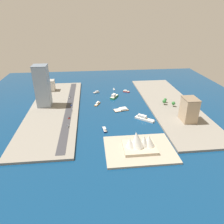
# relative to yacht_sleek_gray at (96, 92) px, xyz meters

# --- Properties ---
(ground_plane) EXTENTS (440.00, 440.00, 0.00)m
(ground_plane) POSITION_rel_yacht_sleek_gray_xyz_m (-23.35, 64.28, -1.35)
(ground_plane) COLOR navy
(quay_west) EXTENTS (70.00, 240.00, 2.56)m
(quay_west) POSITION_rel_yacht_sleek_gray_xyz_m (-110.04, 64.28, -0.07)
(quay_west) COLOR gray
(quay_west) RESTS_ON ground_plane
(quay_east) EXTENTS (70.00, 240.00, 2.56)m
(quay_east) POSITION_rel_yacht_sleek_gray_xyz_m (63.33, 64.28, -0.07)
(quay_east) COLOR gray
(quay_east) RESTS_ON ground_plane
(peninsula_point) EXTENTS (70.73, 52.84, 2.00)m
(peninsula_point) POSITION_rel_yacht_sleek_gray_xyz_m (-37.67, 174.14, -0.35)
(peninsula_point) COLOR #A89E89
(peninsula_point) RESTS_ON ground_plane
(road_strip) EXTENTS (9.67, 228.00, 0.15)m
(road_strip) POSITION_rel_yacht_sleek_gray_xyz_m (41.91, 64.28, 1.28)
(road_strip) COLOR #38383D
(road_strip) RESTS_ON quay_east
(yacht_sleek_gray) EXTENTS (12.06, 7.47, 3.60)m
(yacht_sleek_gray) POSITION_rel_yacht_sleek_gray_xyz_m (0.00, 0.00, 0.00)
(yacht_sleek_gray) COLOR #999EA3
(yacht_sleek_gray) RESTS_ON ground_plane
(sailboat_small_white) EXTENTS (2.85, 8.69, 9.32)m
(sailboat_small_white) POSITION_rel_yacht_sleek_gray_xyz_m (-32.92, -13.07, -0.31)
(sailboat_small_white) COLOR white
(sailboat_small_white) RESTS_ON ground_plane
(ferry_green_doubledeck) EXTENTS (15.97, 21.64, 7.09)m
(ferry_green_doubledeck) POSITION_rel_yacht_sleek_gray_xyz_m (-28.80, 25.31, 1.05)
(ferry_green_doubledeck) COLOR #2D8C4C
(ferry_green_doubledeck) RESTS_ON ground_plane
(barge_flat_brown) EXTENTS (22.57, 14.46, 2.96)m
(barge_flat_brown) POSITION_rel_yacht_sleek_gray_xyz_m (-34.20, 75.44, -0.18)
(barge_flat_brown) COLOR brown
(barge_flat_brown) RESTS_ON ground_plane
(water_taxi_orange) EXTENTS (9.85, 15.34, 3.80)m
(water_taxi_orange) POSITION_rel_yacht_sleek_gray_xyz_m (0.21, 51.05, 0.05)
(water_taxi_orange) COLOR orange
(water_taxi_orange) RESTS_ON ground_plane
(ferry_white_commuter) EXTENTS (24.28, 21.89, 6.20)m
(ferry_white_commuter) POSITION_rel_yacht_sleek_gray_xyz_m (-58.78, 108.50, 0.81)
(ferry_white_commuter) COLOR silver
(ferry_white_commuter) RESTS_ON ground_plane
(tugboat_red) EXTENTS (12.71, 8.58, 3.60)m
(tugboat_red) POSITION_rel_yacht_sleek_gray_xyz_m (-53.33, 0.63, 0.02)
(tugboat_red) COLOR red
(tugboat_red) RESTS_ON ground_plane
(patrol_launch_navy) EXTENTS (5.18, 14.14, 4.09)m
(patrol_launch_navy) POSITION_rel_yacht_sleek_gray_xyz_m (-4.96, 130.65, 0.09)
(patrol_launch_navy) COLOR #1E284C
(patrol_launch_navy) RESTS_ON ground_plane
(tower_tall_glass) EXTENTS (20.19, 20.24, 60.38)m
(tower_tall_glass) POSITION_rel_yacht_sleek_gray_xyz_m (78.32, 52.23, 31.43)
(tower_tall_glass) COLOR #8C9EB2
(tower_tall_glass) RESTS_ON quay_east
(hotel_broad_white) EXTENTS (19.58, 14.88, 18.94)m
(hotel_broad_white) POSITION_rel_yacht_sleek_gray_xyz_m (82.35, -14.87, 10.71)
(hotel_broad_white) COLOR silver
(hotel_broad_white) RESTS_ON quay_east
(apartment_midrise_tan) EXTENTS (17.13, 22.26, 30.65)m
(apartment_midrise_tan) POSITION_rel_yacht_sleek_gray_xyz_m (-112.52, 120.94, 16.56)
(apartment_midrise_tan) COLOR tan
(apartment_midrise_tan) RESTS_ON quay_west
(pickup_red) EXTENTS (2.13, 4.70, 1.65)m
(pickup_red) POSITION_rel_yacht_sleek_gray_xyz_m (39.57, 98.79, 2.16)
(pickup_red) COLOR black
(pickup_red) RESTS_ON road_strip
(sedan_silver) EXTENTS (2.10, 5.19, 1.57)m
(sedan_silver) POSITION_rel_yacht_sleek_gray_xyz_m (39.10, 121.76, 2.12)
(sedan_silver) COLOR black
(sedan_silver) RESTS_ON road_strip
(hatchback_blue) EXTENTS (1.96, 4.76, 1.55)m
(hatchback_blue) POSITION_rel_yacht_sleek_gray_xyz_m (39.78, 56.31, 2.11)
(hatchback_blue) COLOR black
(hatchback_blue) RESTS_ON road_strip
(van_white) EXTENTS (2.01, 4.95, 1.50)m
(van_white) POSITION_rel_yacht_sleek_gray_xyz_m (44.24, 24.14, 2.10)
(van_white) COLOR black
(van_white) RESTS_ON road_strip
(traffic_light_waterfront) EXTENTS (0.36, 0.36, 6.50)m
(traffic_light_waterfront) POSITION_rel_yacht_sleek_gray_xyz_m (35.48, 85.56, 5.55)
(traffic_light_waterfront) COLOR black
(traffic_light_waterfront) RESTS_ON quay_east
(opera_landmark) EXTENTS (33.55, 26.78, 20.97)m
(opera_landmark) POSITION_rel_yacht_sleek_gray_xyz_m (-37.32, 174.14, 8.23)
(opera_landmark) COLOR #BCAD93
(opera_landmark) RESTS_ON peninsula_point
(park_tree_cluster) EXTENTS (16.64, 20.35, 8.14)m
(park_tree_cluster) POSITION_rel_yacht_sleek_gray_xyz_m (-104.65, 69.46, 6.37)
(park_tree_cluster) COLOR brown
(park_tree_cluster) RESTS_ON quay_west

